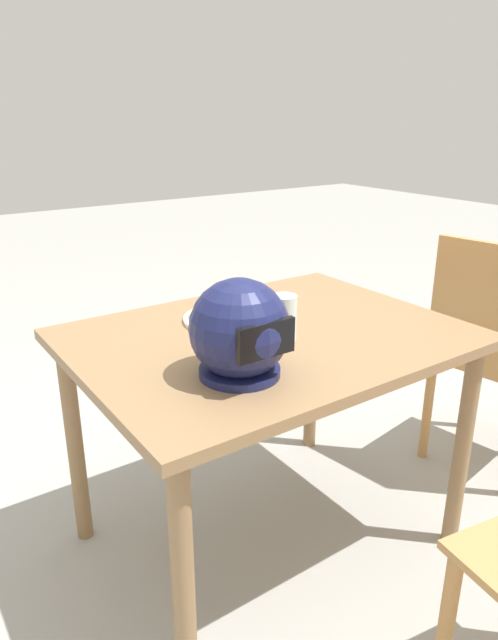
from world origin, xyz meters
The scene contains 7 objects.
ground_plane centered at (0.00, 0.00, 0.00)m, with size 14.00×14.00×0.00m, color #9E9E99.
dining_table centered at (0.00, 0.00, 0.63)m, with size 1.08×0.81×0.72m.
pizza_plate centered at (0.03, -0.15, 0.72)m, with size 0.28×0.28×0.01m, color white.
pizza centered at (0.03, -0.15, 0.74)m, with size 0.24×0.24×0.05m.
motorcycle_helmet centered at (0.22, 0.18, 0.83)m, with size 0.24×0.24×0.24m.
drinking_glass centered at (-0.01, 0.06, 0.78)m, with size 0.07×0.07×0.12m, color silver.
chair_side centered at (-0.90, 0.14, 0.51)m, with size 0.46×0.46×0.90m.
Camera 1 is at (0.90, 1.20, 1.30)m, focal length 31.99 mm.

